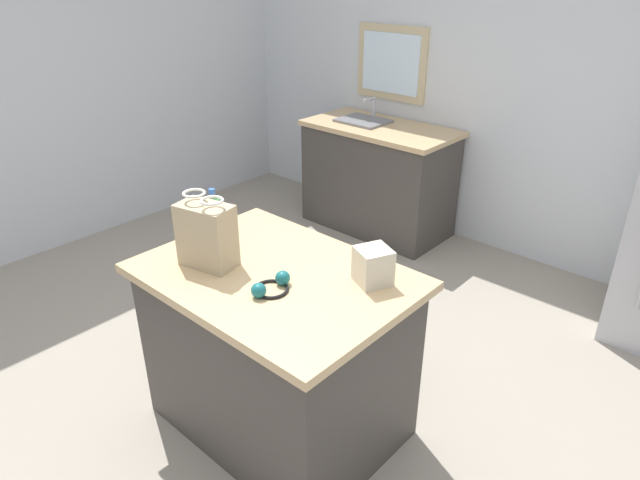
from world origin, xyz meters
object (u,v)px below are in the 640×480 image
Objects in this scene: kitchen_island at (278,351)px; ear_defenders at (271,286)px; small_box at (373,266)px; bottle at (214,216)px; shopping_bag at (207,235)px.

kitchen_island is 5.98× the size of ear_defenders.
small_box is at bearing 51.19° from ear_defenders.
bottle is 1.29× the size of ear_defenders.
bottle is (-0.84, -0.18, 0.04)m from small_box.
bottle is (-0.20, 0.20, -0.03)m from shopping_bag.
bottle reaches higher than kitchen_island.
shopping_bag is at bearing -44.49° from bottle.
ear_defenders is at bearing -49.51° from kitchen_island.
kitchen_island is 7.50× the size of small_box.
ear_defenders is (0.57, -0.16, -0.09)m from bottle.
small_box is 0.44m from ear_defenders.
ear_defenders is at bearing 4.90° from shopping_bag.
kitchen_island is 0.48m from ear_defenders.
kitchen_island is at bearing 27.84° from shopping_bag.
kitchen_island is at bearing 130.49° from ear_defenders.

